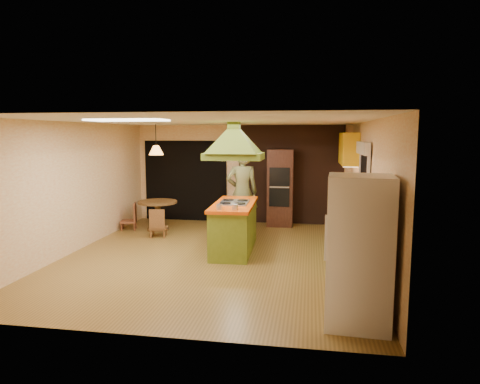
% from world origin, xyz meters
% --- Properties ---
extents(ground, '(6.50, 6.50, 0.00)m').
position_xyz_m(ground, '(0.00, 0.00, 0.00)').
color(ground, olive).
rests_on(ground, ground).
extents(room_walls, '(5.50, 6.50, 6.50)m').
position_xyz_m(room_walls, '(0.00, 0.00, 1.25)').
color(room_walls, beige).
rests_on(room_walls, ground).
extents(ceiling_plane, '(6.50, 6.50, 0.00)m').
position_xyz_m(ceiling_plane, '(0.00, 0.00, 2.50)').
color(ceiling_plane, silver).
rests_on(ceiling_plane, room_walls).
extents(brick_panel, '(2.64, 0.03, 2.50)m').
position_xyz_m(brick_panel, '(1.25, 3.23, 1.25)').
color(brick_panel, '#381E14').
rests_on(brick_panel, ground).
extents(nook_opening, '(2.20, 0.03, 2.10)m').
position_xyz_m(nook_opening, '(-1.50, 3.23, 1.05)').
color(nook_opening, black).
rests_on(nook_opening, ground).
extents(right_counter, '(0.62, 3.05, 0.92)m').
position_xyz_m(right_counter, '(2.45, 0.60, 0.46)').
color(right_counter, olive).
rests_on(right_counter, ground).
extents(upper_cabinets, '(0.34, 1.40, 0.70)m').
position_xyz_m(upper_cabinets, '(2.57, 2.20, 1.95)').
color(upper_cabinets, yellow).
rests_on(upper_cabinets, room_walls).
extents(window_right, '(0.12, 1.35, 1.06)m').
position_xyz_m(window_right, '(2.70, 0.40, 1.77)').
color(window_right, black).
rests_on(window_right, room_walls).
extents(fluor_panel, '(1.20, 0.60, 0.03)m').
position_xyz_m(fluor_panel, '(-1.10, -1.20, 2.48)').
color(fluor_panel, white).
rests_on(fluor_panel, ceiling_plane).
extents(kitchen_island, '(0.83, 1.93, 0.96)m').
position_xyz_m(kitchen_island, '(0.30, 0.45, 0.48)').
color(kitchen_island, olive).
rests_on(kitchen_island, ground).
extents(range_hood, '(1.10, 0.79, 0.80)m').
position_xyz_m(range_hood, '(0.30, 0.45, 2.25)').
color(range_hood, '#526318').
rests_on(range_hood, ceiling_plane).
extents(man, '(0.83, 0.68, 1.96)m').
position_xyz_m(man, '(0.25, 1.75, 0.98)').
color(man, brown).
rests_on(man, ground).
extents(refrigerator, '(0.78, 0.74, 1.80)m').
position_xyz_m(refrigerator, '(2.33, -2.55, 0.90)').
color(refrigerator, white).
rests_on(refrigerator, ground).
extents(wall_oven, '(0.64, 0.61, 1.90)m').
position_xyz_m(wall_oven, '(1.01, 2.95, 0.95)').
color(wall_oven, '#4F2719').
rests_on(wall_oven, ground).
extents(dining_table, '(0.93, 0.93, 0.70)m').
position_xyz_m(dining_table, '(-1.82, 1.94, 0.49)').
color(dining_table, brown).
rests_on(dining_table, ground).
extents(chair_left, '(0.44, 0.44, 0.65)m').
position_xyz_m(chair_left, '(-2.52, 1.84, 0.32)').
color(chair_left, brown).
rests_on(chair_left, ground).
extents(chair_near, '(0.41, 0.41, 0.64)m').
position_xyz_m(chair_near, '(-1.57, 1.29, 0.32)').
color(chair_near, brown).
rests_on(chair_near, ground).
extents(pendant_lamp, '(0.39, 0.39, 0.22)m').
position_xyz_m(pendant_lamp, '(-1.82, 1.94, 1.90)').
color(pendant_lamp, '#FF9E3F').
rests_on(pendant_lamp, ceiling_plane).
extents(canister_large, '(0.21, 0.21, 0.24)m').
position_xyz_m(canister_large, '(2.40, 1.73, 1.04)').
color(canister_large, beige).
rests_on(canister_large, right_counter).
extents(canister_medium, '(0.17, 0.17, 0.18)m').
position_xyz_m(canister_medium, '(2.40, 1.11, 1.01)').
color(canister_medium, beige).
rests_on(canister_medium, right_counter).
extents(canister_small, '(0.13, 0.13, 0.17)m').
position_xyz_m(canister_small, '(2.40, 1.32, 1.01)').
color(canister_small, beige).
rests_on(canister_small, right_counter).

